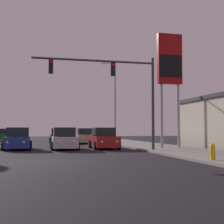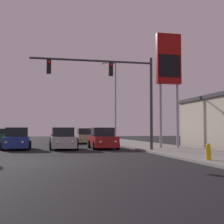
{
  "view_description": "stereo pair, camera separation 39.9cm",
  "coord_description": "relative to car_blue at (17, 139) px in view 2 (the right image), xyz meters",
  "views": [
    {
      "loc": [
        -0.05,
        -14.87,
        1.49
      ],
      "look_at": [
        7.01,
        15.99,
        3.32
      ],
      "focal_mm": 50.0,
      "sensor_mm": 36.0,
      "label": 1
    },
    {
      "loc": [
        0.34,
        -14.96,
        1.49
      ],
      "look_at": [
        7.01,
        15.99,
        3.32
      ],
      "focal_mm": 50.0,
      "sensor_mm": 36.0,
      "label": 2
    }
  ],
  "objects": [
    {
      "name": "traffic_light_mast",
      "position": [
        6.92,
        -4.2,
        4.02
      ],
      "size": [
        8.47,
        0.36,
        6.5
      ],
      "color": "#38383D",
      "rests_on": "sidewalk_right"
    },
    {
      "name": "ground_plane",
      "position": [
        1.75,
        -10.07,
        -0.76
      ],
      "size": [
        120.0,
        120.0,
        0.0
      ],
      "primitive_type": "plane",
      "color": "black"
    },
    {
      "name": "car_silver",
      "position": [
        3.47,
        -0.7,
        0.0
      ],
      "size": [
        2.04,
        4.32,
        1.68
      ],
      "rotation": [
        0.0,
        0.0,
        3.13
      ],
      "color": "#B7B7BC",
      "rests_on": "ground"
    },
    {
      "name": "gas_station_sign",
      "position": [
        11.6,
        -2.15,
        5.86
      ],
      "size": [
        2.0,
        0.42,
        9.0
      ],
      "color": "#99999E",
      "rests_on": "sidewalk_right"
    },
    {
      "name": "car_green",
      "position": [
        -3.22,
        20.19,
        0.0
      ],
      "size": [
        2.04,
        4.34,
        1.68
      ],
      "rotation": [
        0.0,
        0.0,
        3.11
      ],
      "color": "#195933",
      "rests_on": "ground"
    },
    {
      "name": "car_blue",
      "position": [
        0.0,
        0.0,
        0.0
      ],
      "size": [
        2.04,
        4.34,
        1.68
      ],
      "rotation": [
        0.0,
        0.0,
        3.17
      ],
      "color": "navy",
      "rests_on": "ground"
    },
    {
      "name": "car_red",
      "position": [
        6.61,
        -0.53,
        0.0
      ],
      "size": [
        2.04,
        4.32,
        1.68
      ],
      "rotation": [
        0.0,
        0.0,
        3.13
      ],
      "color": "maroon",
      "rests_on": "ground"
    },
    {
      "name": "sidewalk_right",
      "position": [
        11.25,
        -0.07,
        -0.7
      ],
      "size": [
        5.0,
        60.0,
        0.12
      ],
      "color": "gray",
      "rests_on": "ground"
    },
    {
      "name": "car_black",
      "position": [
        3.65,
        9.69,
        0.0
      ],
      "size": [
        2.04,
        4.33,
        1.68
      ],
      "rotation": [
        0.0,
        0.0,
        3.12
      ],
      "color": "black",
      "rests_on": "ground"
    },
    {
      "name": "street_lamp",
      "position": [
        9.65,
        8.78,
        4.36
      ],
      "size": [
        1.74,
        0.24,
        9.0
      ],
      "color": "#99999E",
      "rests_on": "sidewalk_right"
    },
    {
      "name": "fire_hydrant",
      "position": [
        9.43,
        -11.92,
        -0.27
      ],
      "size": [
        0.24,
        0.34,
        0.76
      ],
      "color": "gold",
      "rests_on": "sidewalk_right"
    },
    {
      "name": "car_tan",
      "position": [
        6.53,
        10.05,
        0.0
      ],
      "size": [
        2.04,
        4.32,
        1.68
      ],
      "rotation": [
        0.0,
        0.0,
        3.13
      ],
      "color": "tan",
      "rests_on": "ground"
    }
  ]
}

